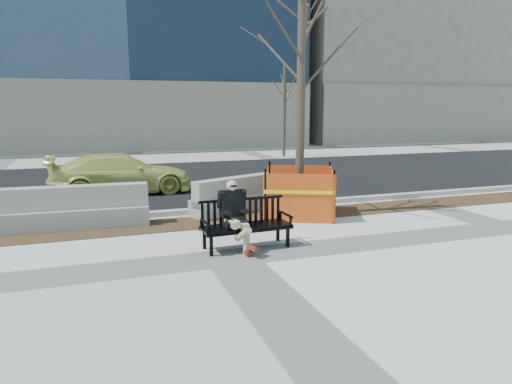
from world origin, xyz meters
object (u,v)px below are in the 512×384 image
sedan (122,194)px  bench (246,248)px  jersey_barrier_left (72,228)px  seated_man (234,248)px  jersey_barrier_right (246,210)px  tree_fence (299,215)px

sedan → bench: bearing=-166.3°
jersey_barrier_left → bench: bearing=-37.0°
seated_man → sedan: 6.58m
sedan → jersey_barrier_right: 4.40m
sedan → jersey_barrier_left: bearing=159.1°
sedan → jersey_barrier_left: sedan is taller
tree_fence → jersey_barrier_right: tree_fence is taller
bench → jersey_barrier_left: 4.06m
seated_man → jersey_barrier_right: (1.23, 3.02, 0.00)m
tree_fence → sedan: bearing=131.8°
seated_man → bench: bearing=-11.4°
sedan → jersey_barrier_right: (2.85, -3.36, 0.00)m
jersey_barrier_left → jersey_barrier_right: bearing=9.1°
tree_fence → seated_man: bearing=-137.6°
bench → sedan: bearing=103.5°
jersey_barrier_left → jersey_barrier_right: jersey_barrier_left is taller
jersey_barrier_left → jersey_barrier_right: size_ratio=1.05×
seated_man → jersey_barrier_left: (-2.90, 2.56, 0.00)m
bench → seated_man: seated_man is taller
bench → jersey_barrier_left: (-3.13, 2.59, 0.00)m
tree_fence → sedan: (-3.87, 4.33, 0.00)m
seated_man → tree_fence: (2.25, 2.06, 0.00)m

